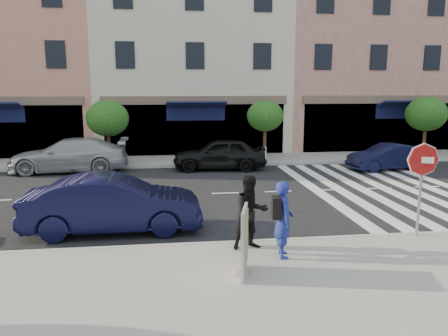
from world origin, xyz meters
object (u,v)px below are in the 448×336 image
at_px(car_near_mid, 114,204).
at_px(car_far_mid, 220,154).
at_px(stop_sign, 422,168).
at_px(poster_board, 245,243).
at_px(car_far_left, 69,155).
at_px(walker, 251,213).
at_px(car_far_right, 387,157).
at_px(photographer, 284,219).

height_order(car_near_mid, car_far_mid, car_near_mid).
height_order(stop_sign, poster_board, stop_sign).
xyz_separation_m(poster_board, car_far_left, (-5.97, 12.51, -0.05)).
relative_size(stop_sign, walker, 1.37).
bearing_deg(stop_sign, poster_board, -136.64).
bearing_deg(poster_board, car_near_mid, 144.88).
bearing_deg(car_far_left, stop_sign, 43.98).
distance_m(car_far_left, car_far_mid, 6.96).
bearing_deg(car_near_mid, car_far_right, -58.18).
height_order(poster_board, car_near_mid, car_near_mid).
bearing_deg(stop_sign, car_far_mid, 133.32).
xyz_separation_m(photographer, car_far_mid, (-0.05, 11.28, -0.26)).
bearing_deg(walker, car_far_mid, 75.83).
height_order(stop_sign, car_far_left, stop_sign).
xyz_separation_m(car_near_mid, car_far_left, (-3.03, 8.99, -0.00)).
distance_m(car_near_mid, car_far_left, 9.49).
distance_m(car_far_left, car_far_right, 14.85).
relative_size(photographer, walker, 0.98).
bearing_deg(car_far_right, car_near_mid, -65.46).
distance_m(photographer, poster_board, 1.34).
height_order(walker, car_far_right, walker).
bearing_deg(poster_board, photographer, 54.84).
distance_m(car_far_mid, car_far_right, 7.91).
bearing_deg(car_far_right, photographer, -45.43).
bearing_deg(stop_sign, car_far_right, 89.74).
xyz_separation_m(stop_sign, car_far_right, (4.04, 9.27, -1.27)).
relative_size(stop_sign, car_far_mid, 0.54).
height_order(stop_sign, car_far_right, stop_sign).
bearing_deg(poster_board, stop_sign, 35.09).
relative_size(stop_sign, car_far_right, 0.63).
height_order(car_near_mid, car_far_left, car_near_mid).
xyz_separation_m(photographer, walker, (-0.63, 0.56, 0.02)).
relative_size(car_far_left, car_far_mid, 1.21).
xyz_separation_m(car_near_mid, car_far_mid, (3.92, 8.61, -0.03)).
height_order(car_far_left, car_far_right, car_far_left).
bearing_deg(car_near_mid, photographer, -124.67).
height_order(stop_sign, photographer, stop_sign).
height_order(photographer, poster_board, photographer).
bearing_deg(walker, poster_board, -116.73).
distance_m(stop_sign, car_near_mid, 7.99).
bearing_deg(car_near_mid, poster_board, -140.83).
distance_m(stop_sign, photographer, 3.95).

